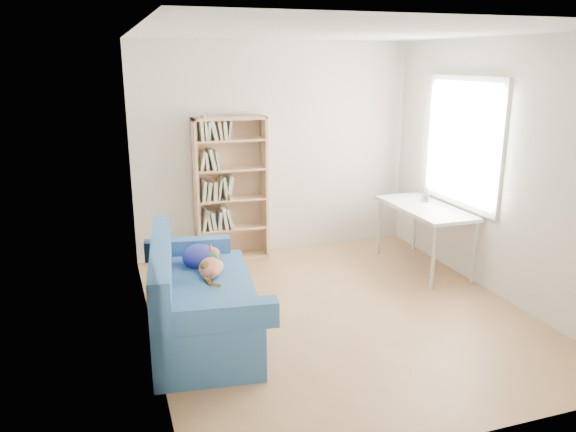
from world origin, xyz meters
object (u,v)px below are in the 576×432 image
object	(u,v)px
bookshelf	(231,195)
pen_cup	(425,196)
desk	(425,212)
sofa	(198,299)

from	to	relation	value
bookshelf	pen_cup	size ratio (longest dim) A/B	10.29
bookshelf	pen_cup	bearing A→B (deg)	-21.66
desk	pen_cup	bearing A→B (deg)	60.00
sofa	pen_cup	bearing A→B (deg)	26.40
bookshelf	desk	xyz separation A→B (m)	(2.04, -1.05, -0.12)
bookshelf	desk	size ratio (longest dim) A/B	1.31
sofa	bookshelf	xyz separation A→B (m)	(0.74, 1.87, 0.47)
sofa	pen_cup	xyz separation A→B (m)	(2.89, 1.02, 0.48)
bookshelf	desk	distance (m)	2.30
sofa	pen_cup	distance (m)	3.10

